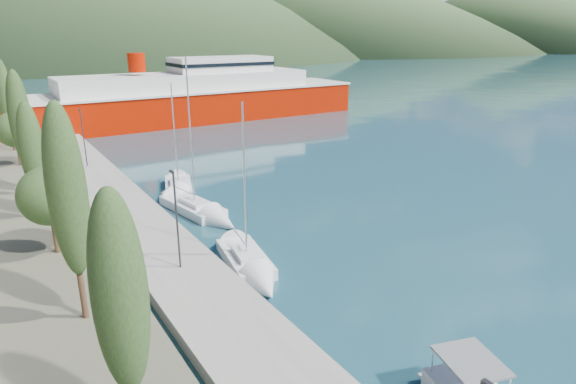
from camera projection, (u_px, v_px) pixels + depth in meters
ground at (60, 93)px, 120.43m from camera, size 1400.00×1400.00×0.00m
quay at (122, 207)px, 40.57m from camera, size 5.00×88.00×0.80m
tree_row at (25, 138)px, 40.35m from camera, size 3.81×66.66×10.95m
lamp_posts at (164, 206)px, 30.15m from camera, size 0.15×49.37×6.06m
sailboat_near at (255, 273)px, 29.72m from camera, size 3.82×8.34×11.55m
sailboat_mid at (208, 215)px, 39.12m from camera, size 4.03×9.79×13.69m
sailboat_far at (179, 192)px, 44.59m from camera, size 4.66×7.90×11.07m
ferry at (190, 99)px, 81.86m from camera, size 60.37×13.01×11.98m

